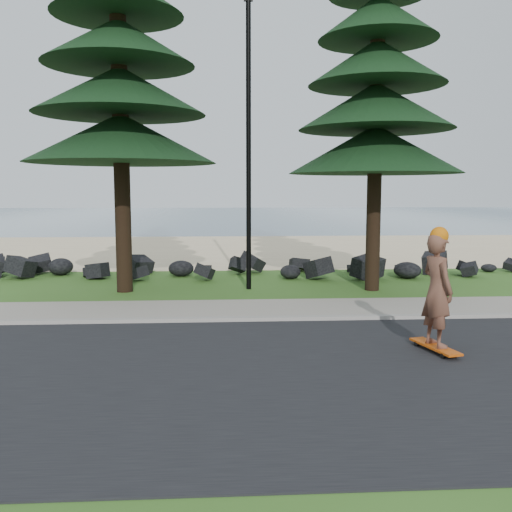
% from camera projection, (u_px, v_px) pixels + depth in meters
% --- Properties ---
extents(ground, '(160.00, 160.00, 0.00)m').
position_uv_depth(ground, '(255.00, 313.00, 13.27)').
color(ground, '#335B1C').
rests_on(ground, ground).
extents(road, '(160.00, 7.00, 0.02)m').
position_uv_depth(road, '(273.00, 374.00, 8.80)').
color(road, black).
rests_on(road, ground).
extents(kerb, '(160.00, 0.20, 0.10)m').
position_uv_depth(kerb, '(258.00, 319.00, 12.37)').
color(kerb, gray).
rests_on(kerb, ground).
extents(sidewalk, '(160.00, 2.00, 0.08)m').
position_uv_depth(sidewalk, '(255.00, 309.00, 13.46)').
color(sidewalk, gray).
rests_on(sidewalk, ground).
extents(beach_sand, '(160.00, 15.00, 0.01)m').
position_uv_depth(beach_sand, '(237.00, 249.00, 27.64)').
color(beach_sand, '#CEB289').
rests_on(beach_sand, ground).
extents(ocean, '(160.00, 58.00, 0.01)m').
position_uv_depth(ocean, '(228.00, 216.00, 63.83)').
color(ocean, '#37556A').
rests_on(ocean, ground).
extents(seawall_boulders, '(60.00, 2.40, 1.10)m').
position_uv_depth(seawall_boulders, '(245.00, 276.00, 18.82)').
color(seawall_boulders, black).
rests_on(seawall_boulders, ground).
extents(lamp_post, '(0.25, 0.14, 8.14)m').
position_uv_depth(lamp_post, '(249.00, 144.00, 15.96)').
color(lamp_post, black).
rests_on(lamp_post, ground).
extents(skateboarder, '(0.63, 1.21, 2.19)m').
position_uv_depth(skateboarder, '(437.00, 291.00, 9.86)').
color(skateboarder, '#BC470B').
rests_on(skateboarder, ground).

